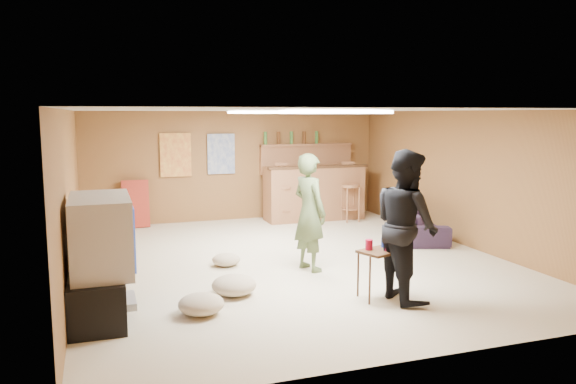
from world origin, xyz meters
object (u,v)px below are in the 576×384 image
object	(u,v)px
sofa	(419,223)
tray_table	(379,274)
bar_counter	(314,193)
person_black	(406,225)
person_olive	(310,212)
tv_body	(101,234)

from	to	relation	value
sofa	tray_table	world-z (taller)	tray_table
bar_counter	person_black	world-z (taller)	person_black
person_black	sofa	xyz separation A→B (m)	(1.92, 2.78, -0.63)
person_black	sofa	bearing A→B (deg)	-34.76
sofa	tray_table	distance (m)	3.47
bar_counter	sofa	size ratio (longest dim) A/B	1.16
person_olive	person_black	xyz separation A→B (m)	(0.61, -1.51, 0.07)
bar_counter	sofa	bearing A→B (deg)	-63.02
bar_counter	tray_table	bearing A→B (deg)	-102.69
person_black	tv_body	bearing A→B (deg)	81.20
tv_body	sofa	distance (m)	5.76
person_black	tray_table	size ratio (longest dim) A/B	3.02
person_black	bar_counter	bearing A→B (deg)	-9.48
person_black	tray_table	xyz separation A→B (m)	(-0.28, 0.10, -0.59)
tv_body	person_olive	distance (m)	2.90
bar_counter	tray_table	distance (m)	4.99
tray_table	person_black	bearing A→B (deg)	-19.04
tv_body	person_black	distance (m)	3.37
person_black	tray_table	distance (m)	0.66
tv_body	bar_counter	bearing A→B (deg)	47.00
person_olive	person_black	bearing A→B (deg)	-175.70
bar_counter	person_black	size ratio (longest dim) A/B	1.14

